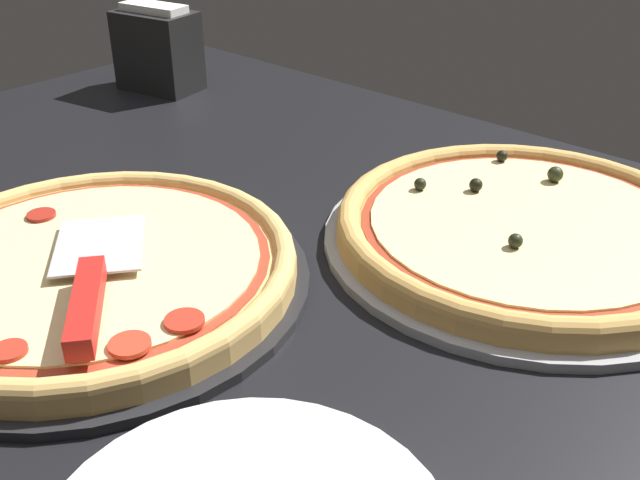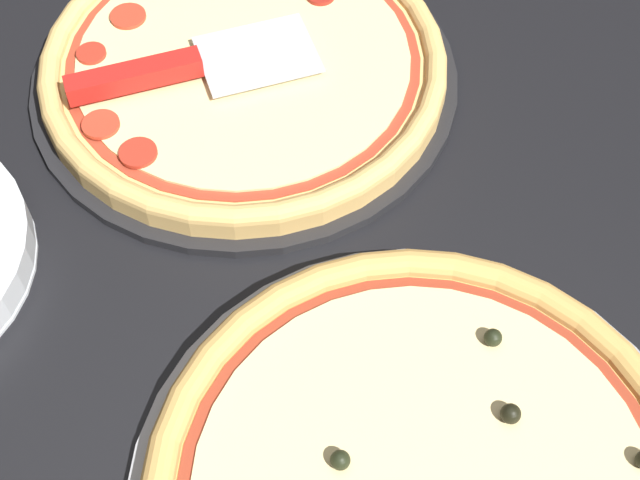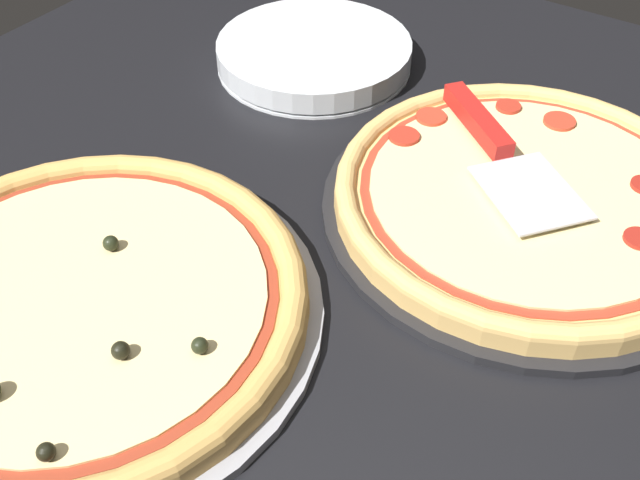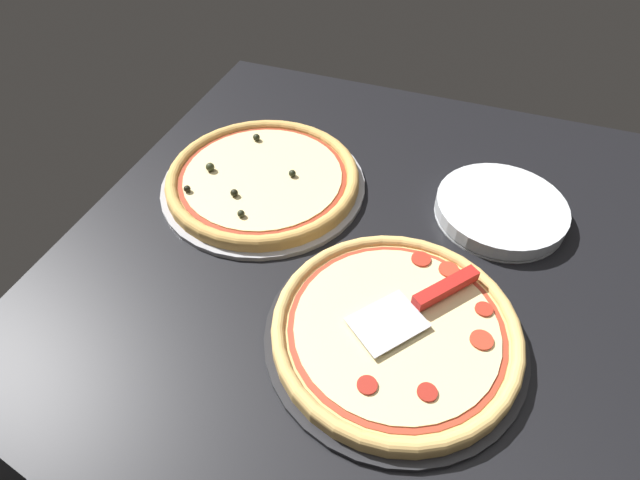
{
  "view_description": "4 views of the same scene",
  "coord_description": "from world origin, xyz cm",
  "px_view_note": "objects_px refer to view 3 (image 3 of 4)",
  "views": [
    {
      "loc": [
        51.08,
        -39.76,
        39.9
      ],
      "look_at": [
        7.41,
        8.9,
        3.0
      ],
      "focal_mm": 42.0,
      "sensor_mm": 36.0,
      "label": 1
    },
    {
      "loc": [
        42.1,
        31.7,
        64.3
      ],
      "look_at": [
        7.41,
        8.9,
        3.0
      ],
      "focal_mm": 50.0,
      "sensor_mm": 36.0,
      "label": 2
    },
    {
      "loc": [
        -21.07,
        51.25,
        50.99
      ],
      "look_at": [
        7.41,
        8.9,
        3.0
      ],
      "focal_mm": 42.0,
      "sensor_mm": 36.0,
      "label": 3
    },
    {
      "loc": [
        -51.56,
        -12.82,
        69.02
      ],
      "look_at": [
        7.41,
        8.9,
        3.0
      ],
      "focal_mm": 28.0,
      "sensor_mm": 36.0,
      "label": 4
    }
  ],
  "objects_px": {
    "pizza_back": "(78,302)",
    "serving_spatula": "(491,139)",
    "plate_stack": "(314,54)",
    "pizza_front": "(528,195)"
  },
  "relations": [
    {
      "from": "pizza_back",
      "to": "serving_spatula",
      "type": "relative_size",
      "value": 1.86
    },
    {
      "from": "serving_spatula",
      "to": "pizza_back",
      "type": "bearing_deg",
      "value": 62.05
    },
    {
      "from": "pizza_back",
      "to": "plate_stack",
      "type": "distance_m",
      "value": 0.49
    },
    {
      "from": "pizza_back",
      "to": "plate_stack",
      "type": "bearing_deg",
      "value": -80.82
    },
    {
      "from": "pizza_front",
      "to": "pizza_back",
      "type": "xyz_separation_m",
      "value": [
        0.27,
        0.36,
        -0.0
      ]
    },
    {
      "from": "plate_stack",
      "to": "pizza_back",
      "type": "bearing_deg",
      "value": 99.18
    },
    {
      "from": "pizza_front",
      "to": "plate_stack",
      "type": "height_order",
      "value": "pizza_front"
    },
    {
      "from": "pizza_front",
      "to": "serving_spatula",
      "type": "relative_size",
      "value": 1.81
    },
    {
      "from": "pizza_back",
      "to": "serving_spatula",
      "type": "distance_m",
      "value": 0.45
    },
    {
      "from": "pizza_front",
      "to": "serving_spatula",
      "type": "bearing_deg",
      "value": -31.42
    }
  ]
}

